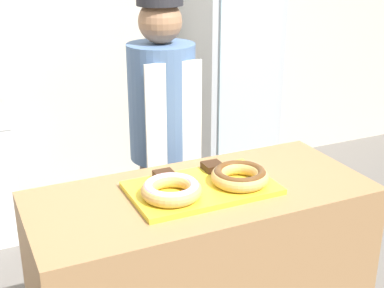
{
  "coord_description": "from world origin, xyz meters",
  "views": [
    {
      "loc": [
        -0.91,
        -1.87,
        1.93
      ],
      "look_at": [
        0.0,
        0.1,
        1.1
      ],
      "focal_mm": 50.0,
      "sensor_mm": 36.0,
      "label": 1
    }
  ],
  "objects_px": {
    "donut_light_glaze": "(171,189)",
    "baker_person": "(163,142)",
    "donut_chocolate_glaze": "(240,175)",
    "brownie_back_right": "(213,166)",
    "brownie_back_left": "(165,175)",
    "serving_tray": "(202,188)",
    "beverage_fridge": "(228,81)"
  },
  "relations": [
    {
      "from": "donut_light_glaze",
      "to": "baker_person",
      "type": "height_order",
      "value": "baker_person"
    },
    {
      "from": "donut_chocolate_glaze",
      "to": "brownie_back_right",
      "type": "height_order",
      "value": "donut_chocolate_glaze"
    },
    {
      "from": "donut_chocolate_glaze",
      "to": "brownie_back_left",
      "type": "xyz_separation_m",
      "value": [
        -0.28,
        0.18,
        -0.02
      ]
    },
    {
      "from": "brownie_back_right",
      "to": "baker_person",
      "type": "bearing_deg",
      "value": 94.4
    },
    {
      "from": "baker_person",
      "to": "brownie_back_right",
      "type": "bearing_deg",
      "value": -85.6
    },
    {
      "from": "donut_light_glaze",
      "to": "brownie_back_left",
      "type": "height_order",
      "value": "donut_light_glaze"
    },
    {
      "from": "serving_tray",
      "to": "baker_person",
      "type": "height_order",
      "value": "baker_person"
    },
    {
      "from": "serving_tray",
      "to": "brownie_back_right",
      "type": "height_order",
      "value": "brownie_back_right"
    },
    {
      "from": "donut_light_glaze",
      "to": "baker_person",
      "type": "xyz_separation_m",
      "value": [
        0.24,
        0.69,
        -0.07
      ]
    },
    {
      "from": "beverage_fridge",
      "to": "brownie_back_right",
      "type": "bearing_deg",
      "value": -120.7
    },
    {
      "from": "donut_chocolate_glaze",
      "to": "beverage_fridge",
      "type": "xyz_separation_m",
      "value": [
        0.92,
        1.79,
        -0.1
      ]
    },
    {
      "from": "beverage_fridge",
      "to": "baker_person",
      "type": "bearing_deg",
      "value": -132.13
    },
    {
      "from": "donut_light_glaze",
      "to": "brownie_back_left",
      "type": "bearing_deg",
      "value": 76.77
    },
    {
      "from": "brownie_back_right",
      "to": "baker_person",
      "type": "distance_m",
      "value": 0.51
    },
    {
      "from": "brownie_back_left",
      "to": "brownie_back_right",
      "type": "bearing_deg",
      "value": 0.0
    },
    {
      "from": "brownie_back_right",
      "to": "serving_tray",
      "type": "bearing_deg",
      "value": -131.92
    },
    {
      "from": "brownie_back_left",
      "to": "beverage_fridge",
      "type": "bearing_deg",
      "value": 53.47
    },
    {
      "from": "brownie_back_left",
      "to": "brownie_back_right",
      "type": "height_order",
      "value": "same"
    },
    {
      "from": "brownie_back_right",
      "to": "beverage_fridge",
      "type": "height_order",
      "value": "beverage_fridge"
    },
    {
      "from": "donut_chocolate_glaze",
      "to": "serving_tray",
      "type": "bearing_deg",
      "value": 164.17
    },
    {
      "from": "donut_light_glaze",
      "to": "donut_chocolate_glaze",
      "type": "distance_m",
      "value": 0.32
    },
    {
      "from": "baker_person",
      "to": "donut_light_glaze",
      "type": "bearing_deg",
      "value": -109.19
    },
    {
      "from": "donut_light_glaze",
      "to": "beverage_fridge",
      "type": "xyz_separation_m",
      "value": [
        1.24,
        1.79,
        -0.1
      ]
    },
    {
      "from": "serving_tray",
      "to": "donut_chocolate_glaze",
      "type": "xyz_separation_m",
      "value": [
        0.16,
        -0.05,
        0.05
      ]
    },
    {
      "from": "brownie_back_left",
      "to": "serving_tray",
      "type": "bearing_deg",
      "value": -48.08
    },
    {
      "from": "brownie_back_left",
      "to": "baker_person",
      "type": "xyz_separation_m",
      "value": [
        0.2,
        0.51,
        -0.05
      ]
    },
    {
      "from": "donut_chocolate_glaze",
      "to": "brownie_back_left",
      "type": "bearing_deg",
      "value": 147.53
    },
    {
      "from": "brownie_back_right",
      "to": "baker_person",
      "type": "xyz_separation_m",
      "value": [
        -0.04,
        0.51,
        -0.05
      ]
    },
    {
      "from": "donut_light_glaze",
      "to": "brownie_back_left",
      "type": "xyz_separation_m",
      "value": [
        0.04,
        0.18,
        -0.02
      ]
    },
    {
      "from": "donut_chocolate_glaze",
      "to": "baker_person",
      "type": "bearing_deg",
      "value": 96.72
    },
    {
      "from": "brownie_back_left",
      "to": "baker_person",
      "type": "relative_size",
      "value": 0.05
    },
    {
      "from": "brownie_back_right",
      "to": "brownie_back_left",
      "type": "bearing_deg",
      "value": 180.0
    }
  ]
}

